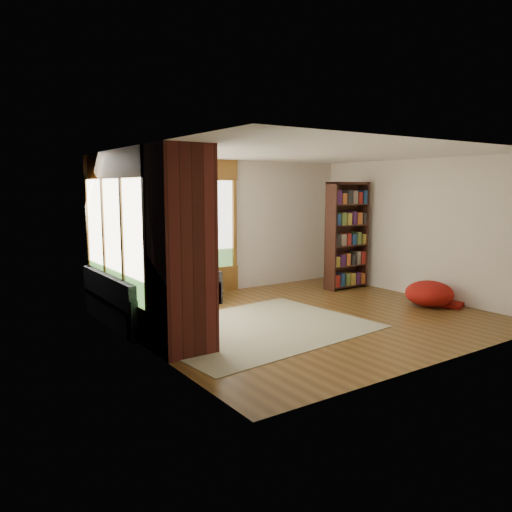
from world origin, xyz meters
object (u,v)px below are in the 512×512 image
dog_tan (160,263)px  dog_brindle (165,275)px  sectional_sofa (152,295)px  bookshelf (347,236)px  area_rug (257,328)px  pouf (429,293)px  brick_chimney (180,250)px

dog_tan → dog_brindle: dog_tan is taller
sectional_sofa → bookshelf: (4.09, -0.37, 0.79)m
area_rug → pouf: 3.34m
bookshelf → sectional_sofa: bearing=174.8°
dog_tan → sectional_sofa: bearing=-154.8°
brick_chimney → bookshelf: (4.54, 1.68, -0.21)m
brick_chimney → sectional_sofa: 2.32m
sectional_sofa → dog_tan: bearing=41.6°
area_rug → dog_brindle: (-1.01, 0.98, 0.76)m
brick_chimney → dog_brindle: (0.35, 1.26, -0.54)m
bookshelf → pouf: (0.10, -1.95, -0.85)m
dog_tan → brick_chimney: bearing=-126.5°
brick_chimney → dog_tan: brick_chimney is taller
brick_chimney → bookshelf: 4.84m
area_rug → pouf: pouf is taller
brick_chimney → area_rug: brick_chimney is taller
area_rug → bookshelf: bearing=23.7°
area_rug → bookshelf: (3.18, 1.39, 1.08)m
pouf → dog_tan: (-3.91, 2.60, 0.54)m
brick_chimney → bookshelf: size_ratio=1.20×
sectional_sofa → area_rug: (0.91, -1.77, -0.30)m
brick_chimney → dog_tan: bearing=72.5°
brick_chimney → sectional_sofa: (0.45, 2.05, -1.00)m
brick_chimney → bookshelf: brick_chimney is taller
brick_chimney → pouf: size_ratio=3.15×
sectional_sofa → dog_tan: size_ratio=2.30×
bookshelf → pouf: bearing=-87.0°
bookshelf → brick_chimney: bearing=-159.7°
area_rug → pouf: size_ratio=3.90×
area_rug → dog_tan: dog_tan is taller
dog_tan → dog_brindle: bearing=-128.8°
brick_chimney → pouf: (4.64, -0.28, -1.07)m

